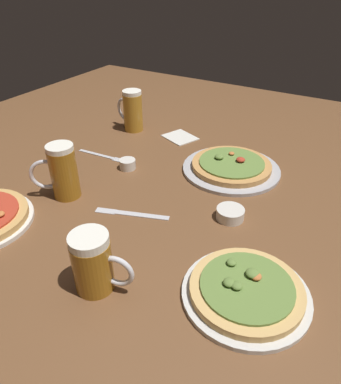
{
  "coord_description": "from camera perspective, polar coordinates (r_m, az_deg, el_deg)",
  "views": [
    {
      "loc": [
        0.46,
        -0.79,
        0.62
      ],
      "look_at": [
        0.0,
        0.0,
        0.02
      ],
      "focal_mm": 33.56,
      "sensor_mm": 36.0,
      "label": 1
    }
  ],
  "objects": [
    {
      "name": "fork_left",
      "position": [
        1.36,
        -10.77,
        5.73
      ],
      "size": [
        0.2,
        0.03,
        0.01
      ],
      "color": "silver",
      "rests_on": "ground_plane"
    },
    {
      "name": "beer_mug_pale",
      "position": [
        1.54,
        -6.13,
        12.72
      ],
      "size": [
        0.14,
        0.08,
        0.17
      ],
      "color": "#B27A23",
      "rests_on": "ground_plane"
    },
    {
      "name": "pizza_plate_far",
      "position": [
        1.26,
        9.63,
        3.99
      ],
      "size": [
        0.33,
        0.33,
        0.05
      ],
      "color": "#B2B2B7",
      "rests_on": "ground_plane"
    },
    {
      "name": "ramekin_sauce",
      "position": [
        1.02,
        9.47,
        -3.41
      ],
      "size": [
        0.08,
        0.08,
        0.03
      ],
      "primitive_type": "cylinder",
      "color": "silver",
      "rests_on": "ground_plane"
    },
    {
      "name": "beer_mug_amber",
      "position": [
        0.8,
        -12.1,
        -10.97
      ],
      "size": [
        0.14,
        0.09,
        0.15
      ],
      "color": "#9E6619",
      "rests_on": "ground_plane"
    },
    {
      "name": "beer_mug_dark",
      "position": [
        1.12,
        -16.84,
        3.08
      ],
      "size": [
        0.13,
        0.11,
        0.17
      ],
      "color": "#9E6619",
      "rests_on": "ground_plane"
    },
    {
      "name": "napkin_folded",
      "position": [
        1.49,
        1.53,
        8.75
      ],
      "size": [
        0.16,
        0.14,
        0.01
      ],
      "primitive_type": "cube",
      "rotation": [
        0.0,
        0.0,
        -0.39
      ],
      "color": "silver",
      "rests_on": "ground_plane"
    },
    {
      "name": "pizza_plate_side",
      "position": [
        0.82,
        11.92,
        -15.1
      ],
      "size": [
        0.28,
        0.28,
        0.05
      ],
      "color": "silver",
      "rests_on": "ground_plane"
    },
    {
      "name": "knife_right",
      "position": [
        1.04,
        -6.24,
        -3.42
      ],
      "size": [
        0.21,
        0.09,
        0.01
      ],
      "color": "silver",
      "rests_on": "ground_plane"
    },
    {
      "name": "ramekin_butter",
      "position": [
        1.26,
        -6.85,
        4.43
      ],
      "size": [
        0.06,
        0.06,
        0.03
      ],
      "primitive_type": "cylinder",
      "color": "silver",
      "rests_on": "ground_plane"
    },
    {
      "name": "ground_plane",
      "position": [
        1.11,
        0.0,
        -1.51
      ],
      "size": [
        2.4,
        2.4,
        0.03
      ],
      "primitive_type": "cube",
      "color": "brown"
    }
  ]
}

